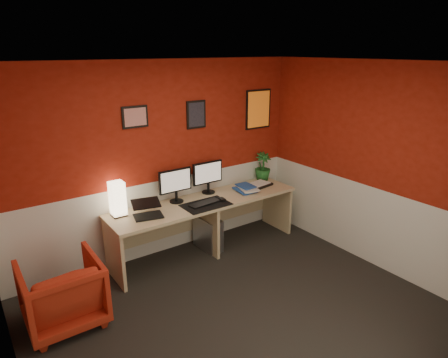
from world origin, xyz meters
TOP-DOWN VIEW (x-y plane):
  - ground at (0.00, 0.00)m, footprint 4.00×3.50m
  - ceiling at (0.00, 0.00)m, footprint 4.00×3.50m
  - wall_back at (0.00, 1.75)m, footprint 4.00×0.01m
  - wall_front at (0.00, -1.75)m, footprint 4.00×0.01m
  - wall_left at (-2.00, 0.00)m, footprint 0.01×3.50m
  - wall_right at (2.00, 0.00)m, footprint 0.01×3.50m
  - wainscot_back at (0.00, 1.75)m, footprint 4.00×0.01m
  - wainscot_right at (2.00, 0.00)m, footprint 0.01×3.50m
  - desk at (0.45, 1.41)m, footprint 2.60×0.65m
  - shoji_lamp at (-0.66, 1.59)m, footprint 0.16×0.16m
  - laptop at (-0.39, 1.35)m, footprint 0.37×0.30m
  - monitor_left at (0.11, 1.58)m, footprint 0.45×0.06m
  - monitor_right at (0.64, 1.63)m, footprint 0.45×0.06m
  - desk_mat at (0.37, 1.27)m, footprint 0.60×0.38m
  - keyboard at (0.37, 1.30)m, footprint 0.43×0.18m
  - mouse at (0.61, 1.27)m, footprint 0.07×0.10m
  - book_bottom at (0.96, 1.40)m, footprint 0.28×0.35m
  - book_middle at (1.00, 1.39)m, footprint 0.31×0.37m
  - book_top at (1.01, 1.41)m, footprint 0.21×0.27m
  - zen_tray at (1.38, 1.45)m, footprint 0.39×0.30m
  - potted_plant at (1.60, 1.62)m, footprint 0.27×0.27m
  - pc_tower at (0.50, 1.45)m, footprint 0.22×0.46m
  - armchair at (-1.50, 0.98)m, footprint 0.72×0.74m
  - art_left at (-0.31, 1.74)m, footprint 0.32×0.02m
  - art_center at (0.53, 1.74)m, footprint 0.28×0.02m
  - art_right at (1.58, 1.74)m, footprint 0.44×0.02m

SIDE VIEW (x-z plane):
  - ground at x=0.00m, z-range -0.01..0.01m
  - pc_tower at x=0.50m, z-range 0.00..0.45m
  - armchair at x=-1.50m, z-range 0.00..0.68m
  - desk at x=0.45m, z-range 0.00..0.73m
  - wainscot_back at x=0.00m, z-range 0.00..1.00m
  - wainscot_right at x=2.00m, z-range 0.00..1.00m
  - desk_mat at x=0.37m, z-range 0.73..0.74m
  - keyboard at x=0.37m, z-range 0.74..0.75m
  - zen_tray at x=1.38m, z-range 0.73..0.76m
  - book_bottom at x=0.96m, z-range 0.73..0.76m
  - mouse at x=0.61m, z-range 0.74..0.77m
  - book_middle at x=1.00m, z-range 0.76..0.78m
  - book_top at x=1.01m, z-range 0.78..0.80m
  - laptop at x=-0.39m, z-range 0.73..0.95m
  - shoji_lamp at x=-0.66m, z-range 0.73..1.13m
  - potted_plant at x=1.60m, z-range 0.73..1.15m
  - monitor_left at x=0.11m, z-range 0.73..1.31m
  - monitor_right at x=0.64m, z-range 0.73..1.31m
  - wall_back at x=0.00m, z-range 0.00..2.50m
  - wall_front at x=0.00m, z-range 0.00..2.50m
  - wall_left at x=-2.00m, z-range 0.00..2.50m
  - wall_right at x=2.00m, z-range 0.00..2.50m
  - art_right at x=1.58m, z-range 1.50..2.06m
  - art_center at x=0.53m, z-range 1.62..1.98m
  - art_left at x=-0.31m, z-range 1.72..1.98m
  - ceiling at x=0.00m, z-range 2.50..2.50m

